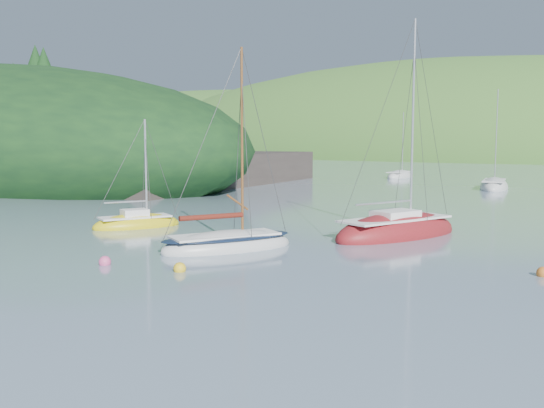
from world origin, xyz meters
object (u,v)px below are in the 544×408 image
Objects in this scene: sloop_red at (397,232)px; distant_sloop_a at (494,187)px; sailboat_yellow at (137,224)px; distant_sloop_c at (400,176)px; daysailer_white at (227,245)px.

sloop_red is 1.10× the size of distant_sloop_a.
distant_sloop_c reaches higher than sailboat_yellow.
sloop_red is at bearing 84.57° from daysailer_white.
sailboat_yellow is 0.62× the size of distant_sloop_a.
sloop_red is (4.64, 8.28, 0.00)m from daysailer_white.
distant_sloop_c is (-21.99, 45.62, -0.06)m from sloop_red.
distant_sloop_c is (-16.02, 11.09, -0.02)m from distant_sloop_a.
distant_sloop_a is 19.48m from distant_sloop_c.
distant_sloop_a reaches higher than daysailer_white.
daysailer_white is 42.83m from distant_sloop_a.
sailboat_yellow is at bearing -85.65° from distant_sloop_c.
sailboat_yellow is 0.73× the size of distant_sloop_c.
distant_sloop_c is at bearing 130.45° from distant_sloop_a.
sloop_red is 15.02m from sailboat_yellow.
sloop_red is 50.64m from distant_sloop_c.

